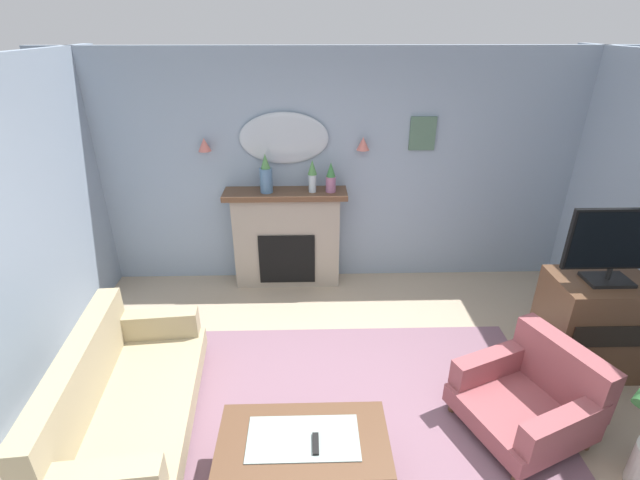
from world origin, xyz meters
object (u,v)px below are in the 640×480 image
mantel_vase_right (266,176)px  wall_sconce_left (204,145)px  fireplace (287,239)px  coffee_table (303,445)px  armchair_near_fireplace (532,395)px  mantel_vase_left (331,178)px  wall_sconce_right (363,144)px  floral_couch (119,397)px  mantel_vase_centre (312,174)px  tv_cabinet (591,324)px  tv_remote (316,444)px  framed_picture (423,134)px  wall_mirror (284,138)px  tv_flatscreen (619,244)px

mantel_vase_right → wall_sconce_left: wall_sconce_left is taller
fireplace → coffee_table: 2.69m
armchair_near_fireplace → mantel_vase_left: bearing=123.2°
wall_sconce_right → floral_couch: size_ratio=0.08×
mantel_vase_centre → mantel_vase_left: (0.20, 0.00, -0.04)m
wall_sconce_right → tv_cabinet: size_ratio=0.16×
mantel_vase_left → wall_sconce_right: bearing=18.9°
wall_sconce_right → coffee_table: bearing=-103.1°
tv_remote → armchair_near_fireplace: (1.64, 0.52, -0.15)m
mantel_vase_centre → framed_picture: (1.20, 0.18, 0.39)m
tv_remote → framed_picture: bearing=67.1°
wall_mirror → tv_remote: size_ratio=6.00×
wall_sconce_left → floral_couch: size_ratio=0.08×
wall_sconce_left → mantel_vase_right: bearing=-10.5°
mantel_vase_left → wall_sconce_right: (0.35, 0.12, 0.34)m
mantel_vase_centre → mantel_vase_right: bearing=180.0°
mantel_vase_right → mantel_vase_left: mantel_vase_right is taller
mantel_vase_left → wall_mirror: bearing=161.2°
mantel_vase_centre → wall_sconce_right: size_ratio=2.56×
wall_sconce_right → tv_remote: (-0.57, -2.82, -1.21)m
mantel_vase_centre → wall_sconce_left: bearing=174.0°
floral_couch → wall_sconce_right: bearing=48.0°
wall_mirror → coffee_table: (0.20, -2.81, -1.33)m
wall_mirror → tv_flatscreen: (2.72, -1.71, -0.46)m
mantel_vase_right → floral_couch: (-0.97, -2.13, -1.03)m
tv_remote → wall_sconce_right: bearing=78.6°
mantel_vase_centre → coffee_table: (-0.10, -2.64, -0.97)m
mantel_vase_left → tv_flatscreen: size_ratio=0.40×
fireplace → framed_picture: bearing=5.8°
mantel_vase_right → floral_couch: bearing=-114.6°
mantel_vase_right → wall_sconce_right: size_ratio=3.07×
mantel_vase_left → floral_couch: (-1.67, -2.13, -1.00)m
mantel_vase_left → tv_remote: (-0.22, -2.70, -0.87)m
armchair_near_fireplace → framed_picture: bearing=100.2°
mantel_vase_right → mantel_vase_centre: (0.50, 0.00, 0.01)m
tv_cabinet → tv_flatscreen: size_ratio=1.07×
armchair_near_fireplace → floral_couch: bearing=179.0°
wall_mirror → floral_couch: bearing=-117.1°
wall_mirror → floral_couch: size_ratio=0.54×
fireplace → tv_flatscreen: (2.72, -1.57, 0.68)m
mantel_vase_left → tv_remote: mantel_vase_left is taller
mantel_vase_centre → tv_flatscreen: (2.42, -1.54, -0.11)m
mantel_vase_left → floral_couch: bearing=-128.2°
mantel_vase_right → coffee_table: 2.84m
armchair_near_fireplace → tv_flatscreen: (0.79, 0.64, 0.94)m
floral_couch → tv_cabinet: size_ratio=1.98×
wall_sconce_left → tv_remote: bearing=-68.1°
wall_sconce_left → coffee_table: size_ratio=0.13×
framed_picture → tv_remote: bearing=-112.9°
wall_sconce_left → tv_cabinet: (3.57, -1.64, -1.21)m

